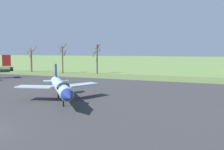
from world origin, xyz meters
name	(u,v)px	position (x,y,z in m)	size (l,w,h in m)	color
asphalt_apron	(71,100)	(0.00, 14.28, 0.03)	(99.73, 47.62, 0.05)	#333335
grass_verge_strip	(136,77)	(0.00, 44.09, 0.03)	(159.73, 12.00, 0.06)	#566839
jet_fighter_rear_center	(61,87)	(-0.08, 12.02, 2.05)	(11.60, 12.23, 4.56)	#8EA3B2
bare_tree_far_left	(31,59)	(-34.44, 46.53, 3.95)	(3.06, 3.11, 7.93)	brown
bare_tree_left_of_center	(63,58)	(-22.72, 46.21, 4.60)	(2.58, 2.60, 8.77)	brown
bare_tree_center	(97,57)	(-12.98, 48.89, 4.69)	(2.47, 2.48, 8.60)	#42382D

